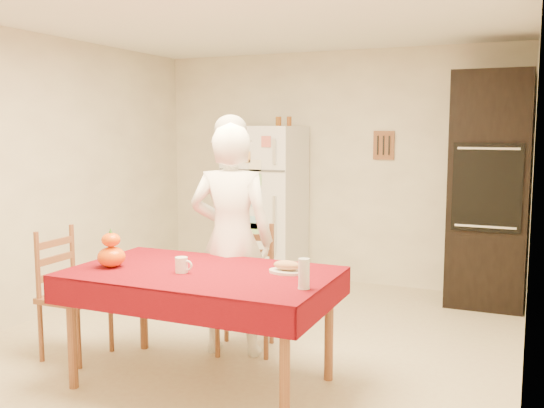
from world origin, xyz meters
The scene contains 17 objects.
floor centered at (0.00, 0.00, 0.00)m, with size 4.50×4.50×0.00m, color #C3AE8D.
room_shell centered at (0.00, 0.00, 1.62)m, with size 4.02×4.52×2.51m.
refrigerator centered at (-0.65, 1.88, 0.85)m, with size 0.75×0.74×1.70m.
oven_cabinet centered at (1.63, 1.93, 1.10)m, with size 0.70×0.62×2.20m.
dining_table centered at (0.07, -0.75, 0.69)m, with size 1.70×1.00×0.76m.
chair_far centered at (0.04, -0.02, 0.51)m, with size 0.52×0.50×0.95m.
chair_left centered at (-1.10, -0.69, 0.51)m, with size 0.40×0.42×0.95m.
seated_woman centered at (-0.02, -0.16, 0.86)m, with size 0.63×0.41×1.72m, color white.
coffee_mug centered at (-0.03, -0.84, 0.81)m, with size 0.08×0.08×0.10m, color white.
pumpkin_lower centered at (-0.54, -0.89, 0.83)m, with size 0.18×0.18×0.14m, color #E03E05.
pumpkin_upper centered at (-0.54, -0.89, 0.95)m, with size 0.12×0.12×0.09m, color #E76405.
wine_glass centered at (0.83, -0.90, 0.85)m, with size 0.07×0.07×0.18m, color silver.
bread_plate centered at (0.59, -0.58, 0.77)m, with size 0.24×0.24×0.02m, color silver.
bread_loaf centered at (0.59, -0.58, 0.81)m, with size 0.18×0.10×0.06m, color tan.
spice_jar_left centered at (-0.53, 1.93, 1.75)m, with size 0.05×0.05×0.10m, color #8E5419.
spice_jar_mid centered at (-0.51, 1.93, 1.75)m, with size 0.05×0.05×0.10m, color brown.
spice_jar_right centered at (-0.40, 1.93, 1.75)m, with size 0.05×0.05×0.10m, color brown.
Camera 1 is at (2.00, -4.08, 1.67)m, focal length 40.00 mm.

